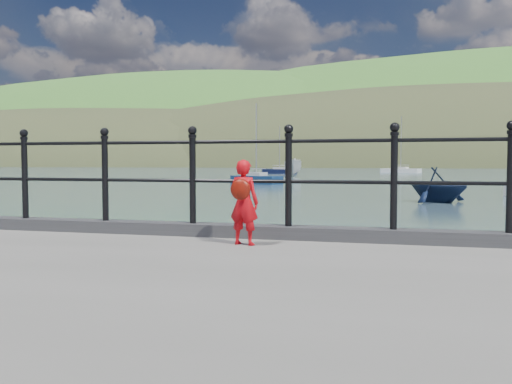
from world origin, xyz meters
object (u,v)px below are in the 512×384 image
(sailboat_left, at_px, (280,171))
(launch_navy, at_px, (438,185))
(sailboat_deep, at_px, (401,171))
(sailboat_port, at_px, (256,180))
(railing, at_px, (239,169))
(child, at_px, (244,201))
(launch_white, at_px, (293,168))

(sailboat_left, bearing_deg, launch_navy, -62.24)
(sailboat_deep, xyz_separation_m, sailboat_port, (-12.16, -51.26, -0.00))
(railing, relative_size, sailboat_port, 2.59)
(sailboat_deep, height_order, sailboat_port, sailboat_deep)
(launch_navy, relative_size, sailboat_deep, 0.32)
(sailboat_deep, bearing_deg, child, -66.50)
(launch_navy, height_order, sailboat_deep, sailboat_deep)
(sailboat_deep, bearing_deg, sailboat_left, -121.45)
(sailboat_deep, relative_size, sailboat_left, 1.28)
(railing, xyz_separation_m, child, (0.22, -0.59, -0.35))
(launch_navy, bearing_deg, launch_white, 62.84)
(launch_navy, distance_m, sailboat_deep, 69.14)
(launch_white, bearing_deg, sailboat_port, -98.53)
(railing, bearing_deg, child, -69.62)
(child, xyz_separation_m, sailboat_left, (-16.26, 77.69, -1.14))
(sailboat_port, bearing_deg, sailboat_deep, 103.55)
(child, xyz_separation_m, sailboat_port, (-9.93, 38.73, -1.14))
(child, xyz_separation_m, sailboat_deep, (2.24, 89.99, -1.13))
(launch_navy, relative_size, sailboat_port, 0.45)
(launch_navy, xyz_separation_m, sailboat_left, (-19.72, 56.83, -0.49))
(launch_navy, distance_m, sailboat_left, 60.16)
(sailboat_deep, height_order, sailboat_left, sailboat_deep)
(railing, distance_m, sailboat_port, 39.38)
(railing, xyz_separation_m, sailboat_deep, (2.45, 89.40, -1.48))
(child, distance_m, sailboat_left, 79.38)
(launch_white, distance_m, sailboat_left, 16.94)
(child, bearing_deg, launch_white, -68.73)
(launch_white, height_order, sailboat_deep, sailboat_deep)
(railing, relative_size, launch_white, 3.07)
(child, bearing_deg, sailboat_port, -64.52)
(railing, bearing_deg, sailboat_port, 104.28)
(railing, xyz_separation_m, sailboat_left, (-16.05, 77.10, -1.48))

